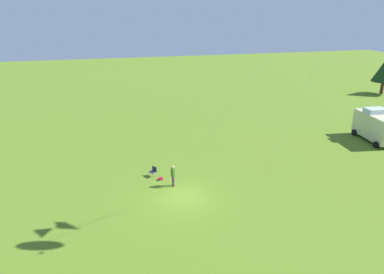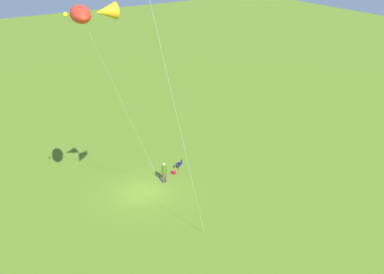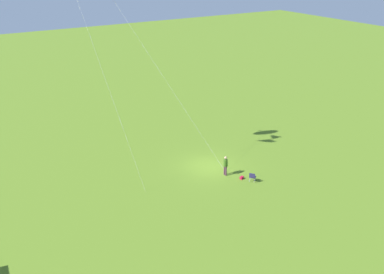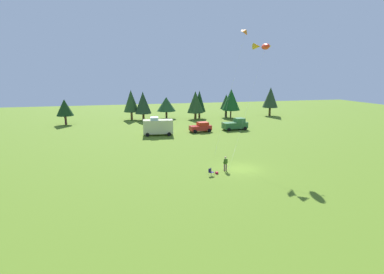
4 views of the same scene
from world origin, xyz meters
The scene contains 5 objects.
ground_plane centered at (0.00, 0.00, 0.00)m, with size 160.00×160.00×0.00m, color #54741F.
person_kite_flyer centered at (-2.09, -0.31, 1.02)m, with size 0.57×0.35×1.74m.
folding_chair centered at (-4.25, -1.53, 0.49)m, with size 0.67×0.67×0.82m.
backpack_on_grass centered at (-3.39, -1.09, 0.11)m, with size 0.32×0.22×0.22m, color #AD1331.
van_camper_beige centered at (-7.03, 22.28, 1.64)m, with size 5.59×3.04×3.34m.
Camera 1 is at (23.89, -5.49, 13.41)m, focal length 35.00 mm.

